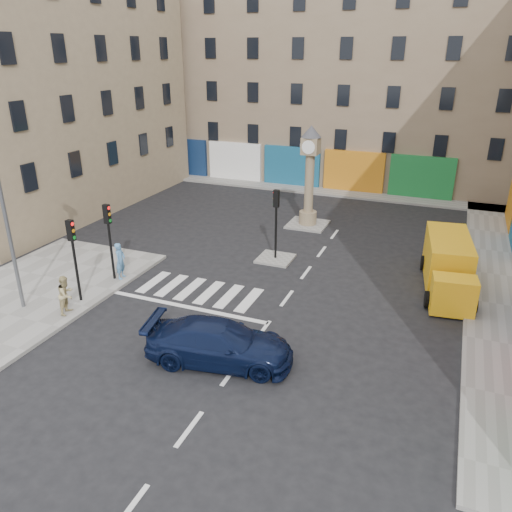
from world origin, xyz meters
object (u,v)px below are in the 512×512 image
Objects in this scene: traffic_light_left_far at (109,230)px; pedestrian_tan at (66,295)px; lamp_post at (3,202)px; traffic_light_left_near at (73,248)px; yellow_van at (448,265)px; pedestrian_blue at (120,261)px; clock_pillar at (310,170)px; navy_sedan at (219,343)px; traffic_light_island at (276,213)px.

pedestrian_tan is at bearing -85.10° from traffic_light_left_far.
lamp_post is (-1.90, -3.80, 2.17)m from traffic_light_left_far.
traffic_light_left_near is 16.81m from yellow_van.
clock_pillar is at bearing -37.00° from pedestrian_blue.
navy_sedan is at bearing -12.73° from traffic_light_left_near.
traffic_light_left_far is 4.77m from lamp_post.
pedestrian_tan is (0.30, -1.10, -1.63)m from traffic_light_left_near.
traffic_light_island is 2.08× the size of pedestrian_blue.
traffic_light_left_far is at bearing 114.51° from pedestrian_blue.
pedestrian_blue is (-6.00, -5.20, -1.55)m from traffic_light_island.
traffic_light_left_far is at bearing 90.00° from traffic_light_left_near.
clock_pillar is at bearing -32.44° from pedestrian_tan.
traffic_light_left_near reaches higher than pedestrian_blue.
traffic_light_left_far is 0.58× the size of yellow_van.
traffic_light_island is at bearing -44.48° from pedestrian_tan.
pedestrian_blue is at bearing -118.18° from clock_pillar.
lamp_post is 1.31× the size of yellow_van.
traffic_light_left_near reaches higher than traffic_light_island.
traffic_light_left_far is 2.21× the size of pedestrian_tan.
clock_pillar is at bearing 61.06° from traffic_light_left_far.
lamp_post is at bearing -116.57° from traffic_light_left_far.
traffic_light_island is 8.09m from pedestrian_blue.
traffic_light_island is at bearing 40.60° from traffic_light_left_far.
clock_pillar is (6.30, 13.80, 0.93)m from traffic_light_left_near.
clock_pillar is at bearing 137.62° from yellow_van.
clock_pillar reaches higher than pedestrian_tan.
traffic_light_island is at bearing 51.07° from traffic_light_left_near.
traffic_light_island is 0.61× the size of clock_pillar.
lamp_post reaches higher than traffic_light_left_near.
lamp_post is 4.66× the size of pedestrian_blue.
lamp_post is 1.58× the size of navy_sedan.
traffic_light_left_near is at bearing -114.55° from clock_pillar.
pedestrian_tan is (0.30, -3.50, -1.63)m from traffic_light_left_far.
traffic_light_left_far reaches higher than navy_sedan.
traffic_light_left_far is at bearing 63.43° from lamp_post.
navy_sedan is 8.51m from pedestrian_blue.
lamp_post reaches higher than navy_sedan.
clock_pillar is at bearing 61.65° from lamp_post.
pedestrian_tan is at bearing 74.76° from navy_sedan.
traffic_light_left_far reaches higher than yellow_van.
traffic_light_island is 10.86m from pedestrian_tan.
pedestrian_blue is (0.30, 0.20, -1.58)m from traffic_light_left_far.
traffic_light_left_near is at bearing 164.59° from pedestrian_blue.
traffic_light_left_far is 0.70× the size of navy_sedan.
traffic_light_left_near is 0.61× the size of clock_pillar.
lamp_post reaches higher than pedestrian_tan.
navy_sedan is at bearing -28.39° from traffic_light_left_far.
yellow_van is at bearing -35.25° from clock_pillar.
traffic_light_island is 12.52m from lamp_post.
traffic_light_island is 0.70× the size of navy_sedan.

